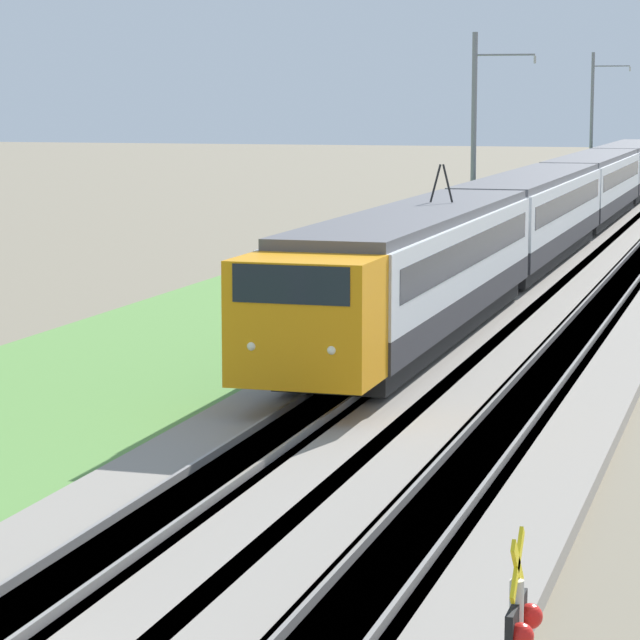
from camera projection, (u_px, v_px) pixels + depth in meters
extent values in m
cube|color=gray|center=(545.00, 257.00, 62.86)|extent=(240.00, 4.40, 0.30)
cube|color=#4C4238|center=(545.00, 257.00, 62.86)|extent=(240.00, 1.57, 0.30)
cube|color=gray|center=(532.00, 252.00, 62.98)|extent=(240.00, 0.07, 0.15)
cube|color=gray|center=(558.00, 252.00, 62.68)|extent=(240.00, 0.07, 0.15)
cube|color=gray|center=(630.00, 254.00, 61.85)|extent=(240.00, 0.07, 0.15)
cube|color=#5B8E42|center=(402.00, 255.00, 64.59)|extent=(240.00, 9.36, 0.12)
cube|color=orange|center=(307.00, 320.00, 30.47)|extent=(2.11, 2.87, 2.53)
cube|color=black|center=(302.00, 280.00, 30.05)|extent=(1.52, 2.39, 0.76)
sphere|color=#F2EAC6|center=(252.00, 346.00, 29.81)|extent=(0.20, 0.20, 0.20)
sphere|color=#F2EAC6|center=(332.00, 350.00, 29.35)|extent=(0.20, 0.20, 0.20)
cube|color=#2D2D33|center=(419.00, 301.00, 40.30)|extent=(18.33, 2.99, 0.71)
cube|color=silver|center=(419.00, 253.00, 40.11)|extent=(18.33, 2.99, 1.82)
cube|color=black|center=(419.00, 248.00, 40.09)|extent=(16.86, 3.01, 0.77)
cube|color=#515156|center=(420.00, 214.00, 39.96)|extent=(18.33, 2.75, 0.25)
cube|color=black|center=(419.00, 324.00, 40.39)|extent=(17.41, 2.54, 0.55)
cylinder|color=black|center=(321.00, 363.00, 33.53)|extent=(0.86, 0.12, 0.86)
cylinder|color=black|center=(368.00, 366.00, 33.23)|extent=(0.86, 0.12, 0.86)
cube|color=#2D2D33|center=(532.00, 236.00, 59.25)|extent=(20.44, 2.99, 0.71)
cube|color=silver|center=(533.00, 204.00, 59.07)|extent=(20.44, 2.99, 1.82)
cube|color=black|center=(533.00, 200.00, 59.05)|extent=(18.80, 3.01, 0.77)
cube|color=#515156|center=(533.00, 177.00, 58.92)|extent=(20.44, 2.75, 0.25)
cube|color=black|center=(532.00, 252.00, 59.34)|extent=(19.41, 2.54, 0.55)
cube|color=#2D2D33|center=(593.00, 201.00, 79.21)|extent=(20.44, 2.99, 0.71)
cube|color=silver|center=(593.00, 177.00, 79.02)|extent=(20.44, 2.99, 1.82)
cube|color=black|center=(594.00, 174.00, 79.00)|extent=(18.80, 3.01, 0.77)
cube|color=#515156|center=(594.00, 157.00, 78.87)|extent=(20.44, 2.75, 0.25)
cube|color=black|center=(593.00, 213.00, 79.30)|extent=(19.41, 2.54, 0.55)
cube|color=#2D2D33|center=(629.00, 181.00, 99.16)|extent=(20.44, 2.99, 0.71)
cube|color=silver|center=(630.00, 161.00, 98.98)|extent=(20.44, 2.99, 1.82)
cube|color=black|center=(630.00, 159.00, 98.96)|extent=(18.80, 3.01, 0.77)
cube|color=#515156|center=(630.00, 145.00, 98.83)|extent=(20.44, 2.75, 0.25)
cube|color=black|center=(629.00, 190.00, 99.25)|extent=(19.41, 2.54, 0.55)
cylinder|color=black|center=(436.00, 183.00, 42.52)|extent=(0.06, 0.33, 1.08)
cylinder|color=black|center=(448.00, 183.00, 42.43)|extent=(0.06, 0.33, 1.08)
cube|color=black|center=(344.00, 403.00, 33.51)|extent=(0.10, 0.10, 0.00)
cube|color=black|center=(516.00, 625.00, 11.38)|extent=(0.70, 0.06, 0.36)
sphere|color=red|center=(530.00, 616.00, 11.58)|extent=(0.20, 0.20, 0.20)
sphere|color=red|center=(521.00, 636.00, 11.15)|extent=(0.20, 0.20, 0.20)
cube|color=yellow|center=(517.00, 565.00, 11.32)|extent=(0.49, 0.03, 0.49)
cube|color=yellow|center=(517.00, 565.00, 11.32)|extent=(0.49, 0.03, 0.49)
cylinder|color=slate|center=(474.00, 150.00, 60.79)|extent=(0.22, 0.22, 9.31)
cylinder|color=slate|center=(505.00, 55.00, 59.90)|extent=(0.08, 2.40, 0.08)
cylinder|color=#B2ADA8|center=(535.00, 60.00, 59.60)|extent=(0.10, 0.10, 0.30)
cylinder|color=slate|center=(591.00, 126.00, 100.22)|extent=(0.22, 0.22, 9.70)
cylinder|color=slate|center=(611.00, 66.00, 99.31)|extent=(0.08, 2.40, 0.08)
cylinder|color=#B2ADA8|center=(630.00, 69.00, 99.00)|extent=(0.10, 0.10, 0.30)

